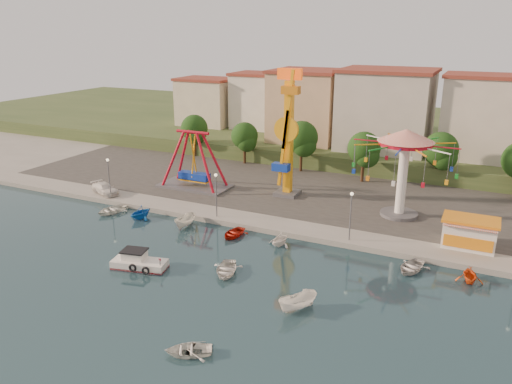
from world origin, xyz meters
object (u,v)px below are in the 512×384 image
Objects in this scene: wave_swinger at (405,153)px; rowboat_a at (226,270)px; kamikaze_tower at (288,136)px; skiff at (298,303)px; cabin_motorboat at (138,263)px; pirate_ship_ride at (194,161)px; van at (105,189)px.

wave_swinger reaches higher than rowboat_a.
kamikaze_tower is 4.42× the size of skiff.
cabin_motorboat is at bearing -102.29° from kamikaze_tower.
kamikaze_tower reaches higher than pirate_ship_ride.
cabin_motorboat is at bearing 178.86° from rowboat_a.
rowboat_a is at bearing 4.55° from cabin_motorboat.
pirate_ship_ride reaches higher than van.
van is (-37.21, -8.58, -6.90)m from wave_swinger.
cabin_motorboat is 8.53m from rowboat_a.
wave_swinger is 2.09× the size of cabin_motorboat.
cabin_motorboat is (-20.16, -23.31, -7.70)m from wave_swinger.
van is at bearing -167.02° from wave_swinger.
pirate_ship_ride is 0.61× the size of kamikaze_tower.
rowboat_a is (8.16, 2.49, -0.09)m from cabin_motorboat.
wave_swinger reaches higher than cabin_motorboat.
kamikaze_tower is 2.98× the size of cabin_motorboat.
wave_swinger is 31.76m from cabin_motorboat.
pirate_ship_ride is 2.68× the size of skiff.
kamikaze_tower is at bearing 65.25° from cabin_motorboat.
van is (-9.32, -7.63, -3.10)m from pirate_ship_ride.
pirate_ship_ride is 23.98m from cabin_motorboat.
van is at bearing 126.73° from cabin_motorboat.
cabin_motorboat is 1.15× the size of van.
rowboat_a is (-12.00, -20.81, -7.79)m from wave_swinger.
van is at bearing -140.69° from pirate_ship_ride.
pirate_ship_ride is 2.08× the size of van.
wave_swinger is (14.82, -1.20, -0.41)m from kamikaze_tower.
rowboat_a is 28.04m from van.
cabin_motorboat is (-5.34, -24.51, -8.12)m from kamikaze_tower.
van reaches higher than rowboat_a.
wave_swinger is 2.41× the size of van.
pirate_ship_ride is at bearing -170.67° from kamikaze_tower.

